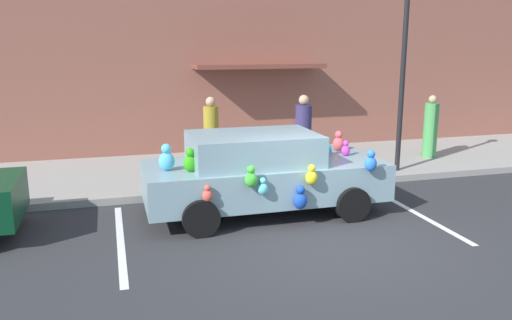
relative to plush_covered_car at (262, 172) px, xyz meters
name	(u,v)px	position (x,y,z in m)	size (l,w,h in m)	color
ground_plane	(329,242)	(0.62, -1.73, -0.80)	(60.00, 60.00, 0.00)	#2D2D30
sidewalk	(249,168)	(0.62, 3.27, -0.72)	(24.00, 4.00, 0.15)	gray
storefront_building	(229,42)	(0.63, 5.41, 2.39)	(24.00, 1.25, 6.40)	brown
parking_stripe_front	(413,211)	(2.82, -0.73, -0.80)	(0.12, 3.60, 0.01)	silver
parking_stripe_rear	(120,241)	(-2.65, -0.73, -0.80)	(0.12, 3.60, 0.01)	silver
plush_covered_car	(262,172)	(0.00, 0.00, 0.00)	(4.48, 2.12, 1.54)	#7C9CA5
teddy_bear_on_sidewalk	(252,165)	(0.35, 1.95, -0.34)	(0.36, 0.30, 0.68)	beige
street_lamp_post	(403,62)	(3.94, 1.77, 1.94)	(0.28, 0.28, 4.28)	black
pedestrian_near_shopfront	(431,129)	(5.56, 2.86, 0.12)	(0.37, 0.37, 1.67)	#499E52
pedestrian_walking_past	(211,138)	(-0.44, 2.67, 0.20)	(0.35, 0.35, 1.82)	#A28B28
pedestrian_by_lamp	(303,137)	(1.66, 2.19, 0.21)	(0.38, 0.38, 1.85)	#36305D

